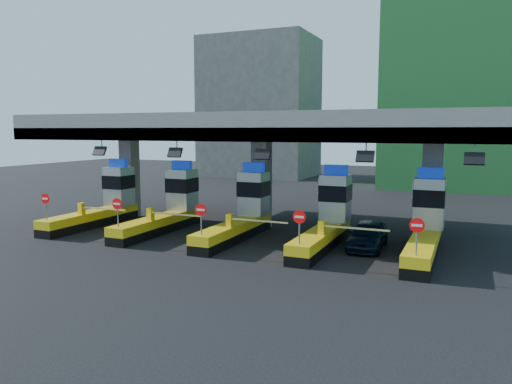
% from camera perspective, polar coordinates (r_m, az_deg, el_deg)
% --- Properties ---
extents(ground, '(120.00, 120.00, 0.00)m').
position_cam_1_polar(ground, '(28.69, -1.68, -5.14)').
color(ground, black).
rests_on(ground, ground).
extents(toll_canopy, '(28.00, 12.09, 7.00)m').
position_cam_1_polar(toll_canopy, '(30.67, 0.56, 7.20)').
color(toll_canopy, slate).
rests_on(toll_canopy, ground).
extents(toll_lane_far_left, '(4.43, 8.00, 4.16)m').
position_cam_1_polar(toll_lane_far_left, '(34.05, -16.93, -1.12)').
color(toll_lane_far_left, black).
rests_on(toll_lane_far_left, ground).
extents(toll_lane_left, '(4.43, 8.00, 4.16)m').
position_cam_1_polar(toll_lane_left, '(31.08, -9.86, -1.67)').
color(toll_lane_left, black).
rests_on(toll_lane_left, ground).
extents(toll_lane_center, '(4.43, 8.00, 4.16)m').
position_cam_1_polar(toll_lane_center, '(28.68, -1.45, -2.30)').
color(toll_lane_center, black).
rests_on(toll_lane_center, ground).
extents(toll_lane_right, '(4.43, 8.00, 4.16)m').
position_cam_1_polar(toll_lane_right, '(27.00, 8.24, -2.96)').
color(toll_lane_right, black).
rests_on(toll_lane_right, ground).
extents(toll_lane_far_right, '(4.43, 8.00, 4.16)m').
position_cam_1_polar(toll_lane_far_right, '(26.18, 18.89, -3.59)').
color(toll_lane_far_right, black).
rests_on(toll_lane_far_right, ground).
extents(bg_building_scaffold, '(18.00, 12.00, 28.00)m').
position_cam_1_polar(bg_building_scaffold, '(57.96, 23.99, 14.35)').
color(bg_building_scaffold, '#1E5926').
rests_on(bg_building_scaffold, ground).
extents(bg_building_concrete, '(14.00, 10.00, 18.00)m').
position_cam_1_polar(bg_building_concrete, '(66.70, 0.46, 9.61)').
color(bg_building_concrete, '#4C4C49').
rests_on(bg_building_concrete, ground).
extents(van, '(1.80, 4.27, 1.44)m').
position_cam_1_polar(van, '(26.38, 12.63, -4.79)').
color(van, black).
rests_on(van, ground).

